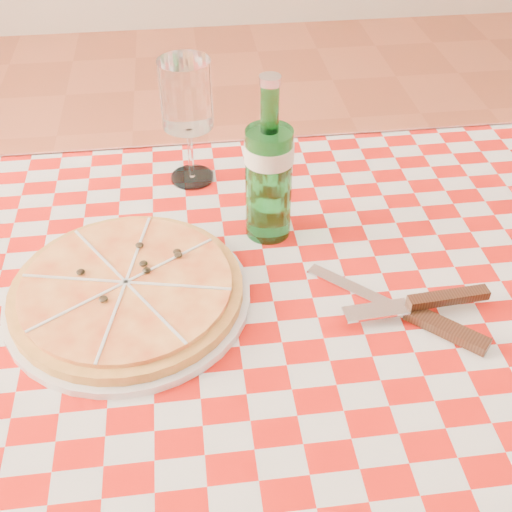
# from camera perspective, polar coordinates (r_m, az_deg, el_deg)

# --- Properties ---
(dining_table) EXTENTS (1.20, 0.80, 0.75)m
(dining_table) POSITION_cam_1_polar(r_m,az_deg,el_deg) (0.89, 1.79, -10.20)
(dining_table) COLOR brown
(dining_table) RESTS_ON ground
(tablecloth) EXTENTS (1.30, 0.90, 0.01)m
(tablecloth) POSITION_cam_1_polar(r_m,az_deg,el_deg) (0.82, 1.92, -6.01)
(tablecloth) COLOR #B2110A
(tablecloth) RESTS_ON dining_table
(pizza_plate) EXTENTS (0.38, 0.38, 0.04)m
(pizza_plate) POSITION_cam_1_polar(r_m,az_deg,el_deg) (0.84, -11.40, -2.92)
(pizza_plate) COLOR #CD8F44
(pizza_plate) RESTS_ON tablecloth
(water_bottle) EXTENTS (0.08, 0.08, 0.24)m
(water_bottle) POSITION_cam_1_polar(r_m,az_deg,el_deg) (0.88, 1.16, 8.48)
(water_bottle) COLOR #1A6B26
(water_bottle) RESTS_ON tablecloth
(wine_glass) EXTENTS (0.09, 0.09, 0.20)m
(wine_glass) POSITION_cam_1_polar(r_m,az_deg,el_deg) (1.02, -6.04, 11.65)
(wine_glass) COLOR white
(wine_glass) RESTS_ON tablecloth
(cutlery) EXTENTS (0.32, 0.29, 0.03)m
(cutlery) POSITION_cam_1_polar(r_m,az_deg,el_deg) (0.84, 13.36, -4.41)
(cutlery) COLOR silver
(cutlery) RESTS_ON tablecloth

